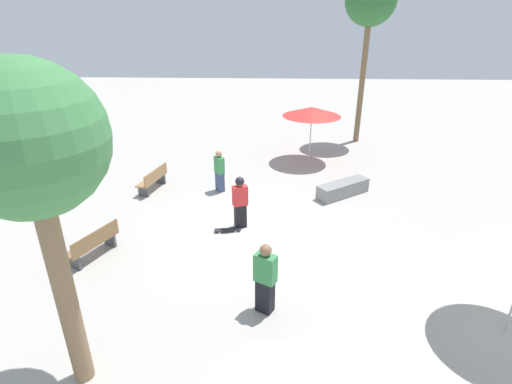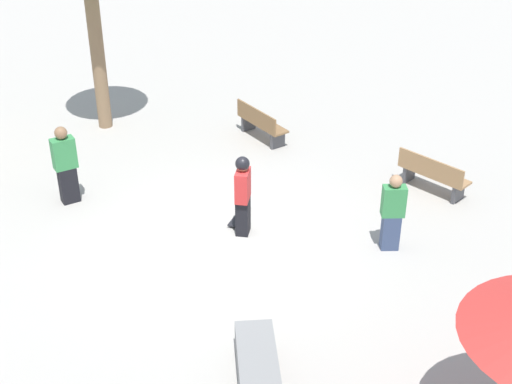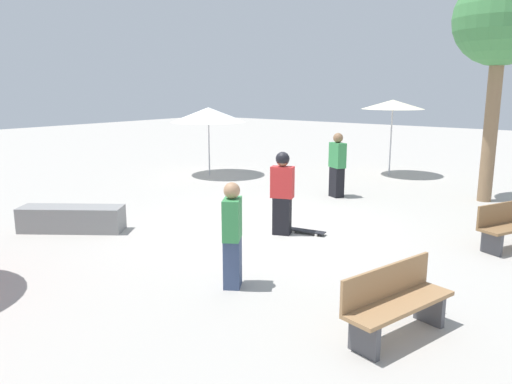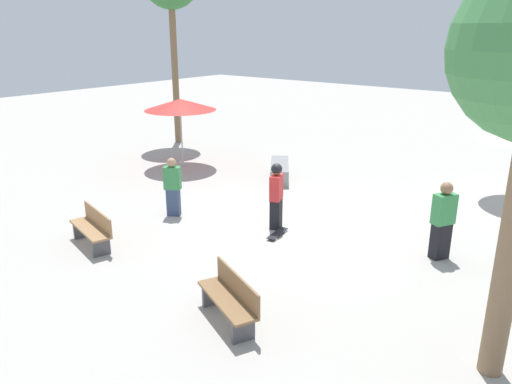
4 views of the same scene
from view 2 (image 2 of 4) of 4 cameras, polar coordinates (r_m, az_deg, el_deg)
ground_plane at (r=13.93m, az=-3.07°, el=-4.05°), size 60.00×60.00×0.00m
skater_main at (r=13.74m, az=-1.06°, el=-0.07°), size 0.51×0.39×1.68m
skateboard at (r=14.60m, az=-1.34°, el=-1.99°), size 0.82×0.33×0.07m
concrete_ledge at (r=10.66m, az=0.25°, el=-14.91°), size 2.05×1.70×0.52m
bench_near at (r=15.86m, az=13.95°, el=1.38°), size 0.83×1.66×0.85m
bench_far at (r=17.77m, az=0.39°, el=5.51°), size 1.05×1.64×0.85m
bystander_watching at (r=15.35m, az=-14.99°, el=2.09°), size 0.54×0.46×1.74m
bystander_far at (r=13.57m, az=10.86°, el=-1.63°), size 0.43×0.49×1.59m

